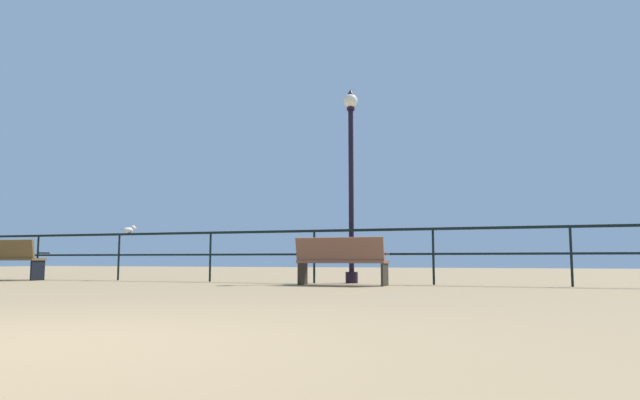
# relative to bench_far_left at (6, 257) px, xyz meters

# --- Properties ---
(pier_railing) EXTENTS (25.67, 0.05, 1.05)m
(pier_railing) POSITION_rel_bench_far_left_xyz_m (8.23, 0.81, 0.26)
(pier_railing) COLOR black
(pier_railing) RESTS_ON ground_plane
(bench_far_left) EXTENTS (1.72, 0.64, 0.90)m
(bench_far_left) POSITION_rel_bench_far_left_xyz_m (0.00, 0.00, 0.00)
(bench_far_left) COLOR brown
(bench_far_left) RESTS_ON ground_plane
(bench_near_left) EXTENTS (1.64, 0.63, 0.86)m
(bench_near_left) POSITION_rel_bench_far_left_xyz_m (7.87, -0.00, -0.04)
(bench_near_left) COLOR brown
(bench_near_left) RESTS_ON ground_plane
(lamppost_center) EXTENTS (0.28, 0.28, 3.91)m
(lamppost_center) POSITION_rel_bench_far_left_xyz_m (7.77, 1.03, 1.66)
(lamppost_center) COLOR black
(lamppost_center) RESTS_ON ground_plane
(seagull_on_rail) EXTENTS (0.24, 0.35, 0.18)m
(seagull_on_rail) POSITION_rel_bench_far_left_xyz_m (2.65, 0.83, 0.61)
(seagull_on_rail) COLOR silver
(seagull_on_rail) RESTS_ON pier_railing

